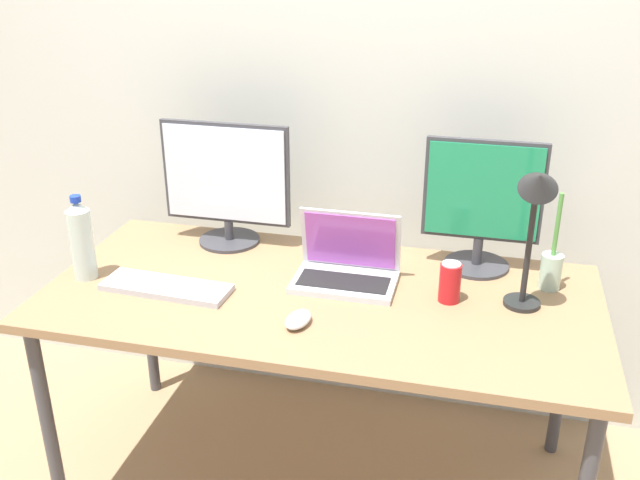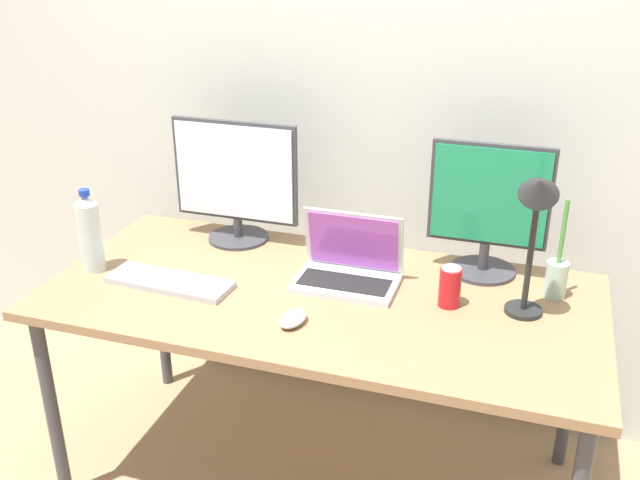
# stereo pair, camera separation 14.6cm
# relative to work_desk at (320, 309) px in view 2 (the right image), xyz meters

# --- Properties ---
(ground_plane) EXTENTS (16.00, 16.00, 0.00)m
(ground_plane) POSITION_rel_work_desk_xyz_m (0.00, 0.00, -0.68)
(ground_plane) COLOR #9E7F5B
(wall_back) EXTENTS (7.00, 0.08, 2.60)m
(wall_back) POSITION_rel_work_desk_xyz_m (0.00, 0.59, 0.62)
(wall_back) COLOR silver
(wall_back) RESTS_ON ground
(work_desk) EXTENTS (1.72, 0.82, 0.74)m
(work_desk) POSITION_rel_work_desk_xyz_m (0.00, 0.00, 0.00)
(work_desk) COLOR #424247
(work_desk) RESTS_ON ground
(monitor_left) EXTENTS (0.46, 0.22, 0.44)m
(monitor_left) POSITION_rel_work_desk_xyz_m (-0.41, 0.30, 0.28)
(monitor_left) COLOR #38383D
(monitor_left) RESTS_ON work_desk
(monitor_center) EXTENTS (0.38, 0.21, 0.44)m
(monitor_center) POSITION_rel_work_desk_xyz_m (0.46, 0.30, 0.29)
(monitor_center) COLOR #38383D
(monitor_center) RESTS_ON work_desk
(laptop_silver) EXTENTS (0.32, 0.21, 0.23)m
(laptop_silver) POSITION_rel_work_desk_xyz_m (0.06, 0.10, 0.11)
(laptop_silver) COLOR silver
(laptop_silver) RESTS_ON work_desk
(keyboard_main) EXTENTS (0.42, 0.16, 0.02)m
(keyboard_main) POSITION_rel_work_desk_xyz_m (-0.47, -0.10, 0.07)
(keyboard_main) COLOR #B2B2B7
(keyboard_main) RESTS_ON work_desk
(mouse_by_keyboard) EXTENTS (0.08, 0.12, 0.04)m
(mouse_by_keyboard) POSITION_rel_work_desk_xyz_m (-0.01, -0.20, 0.08)
(mouse_by_keyboard) COLOR silver
(mouse_by_keyboard) RESTS_ON work_desk
(water_bottle) EXTENTS (0.08, 0.08, 0.28)m
(water_bottle) POSITION_rel_work_desk_xyz_m (-0.76, -0.08, 0.19)
(water_bottle) COLOR silver
(water_bottle) RESTS_ON work_desk
(soda_can_near_keyboard) EXTENTS (0.07, 0.07, 0.13)m
(soda_can_near_keyboard) POSITION_rel_work_desk_xyz_m (0.39, 0.05, 0.12)
(soda_can_near_keyboard) COLOR red
(soda_can_near_keyboard) RESTS_ON work_desk
(bamboo_vase) EXTENTS (0.07, 0.07, 0.32)m
(bamboo_vase) POSITION_rel_work_desk_xyz_m (0.69, 0.20, 0.13)
(bamboo_vase) COLOR #B2D1B7
(bamboo_vase) RESTS_ON work_desk
(desk_lamp) EXTENTS (0.11, 0.18, 0.47)m
(desk_lamp) POSITION_rel_work_desk_xyz_m (0.61, 0.03, 0.38)
(desk_lamp) COLOR black
(desk_lamp) RESTS_ON work_desk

